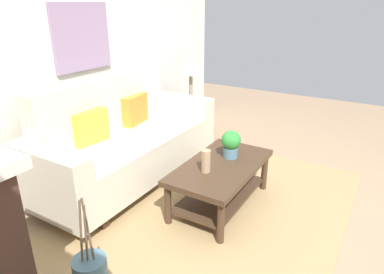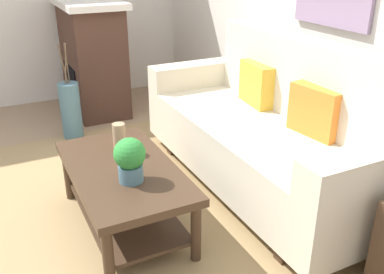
{
  "view_description": "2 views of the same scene",
  "coord_description": "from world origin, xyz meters",
  "px_view_note": "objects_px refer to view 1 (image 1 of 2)",
  "views": [
    {
      "loc": [
        -2.38,
        -0.71,
        1.8
      ],
      "look_at": [
        0.19,
        0.84,
        0.6
      ],
      "focal_mm": 31.99,
      "sensor_mm": 36.0,
      "label": 1
    },
    {
      "loc": [
        2.38,
        -0.15,
        1.65
      ],
      "look_at": [
        0.05,
        1.0,
        0.5
      ],
      "focal_mm": 40.3,
      "sensor_mm": 36.0,
      "label": 2
    }
  ],
  "objects_px": {
    "potted_plant_tabletop": "(231,143)",
    "table_lamp": "(191,67)",
    "tabletop_vase": "(206,161)",
    "throw_pillow_mustard": "(90,127)",
    "couch": "(125,142)",
    "framed_painting": "(82,37)",
    "coffee_table": "(221,175)",
    "side_table": "(191,119)",
    "throw_pillow_orange": "(135,109)"
  },
  "relations": [
    {
      "from": "potted_plant_tabletop",
      "to": "table_lamp",
      "type": "distance_m",
      "value": 1.65
    },
    {
      "from": "tabletop_vase",
      "to": "throw_pillow_mustard",
      "type": "bearing_deg",
      "value": 99.14
    },
    {
      "from": "tabletop_vase",
      "to": "couch",
      "type": "bearing_deg",
      "value": 82.12
    },
    {
      "from": "table_lamp",
      "to": "framed_painting",
      "type": "distance_m",
      "value": 1.51
    },
    {
      "from": "throw_pillow_mustard",
      "to": "potted_plant_tabletop",
      "type": "height_order",
      "value": "throw_pillow_mustard"
    },
    {
      "from": "couch",
      "to": "throw_pillow_mustard",
      "type": "bearing_deg",
      "value": 159.09
    },
    {
      "from": "couch",
      "to": "potted_plant_tabletop",
      "type": "bearing_deg",
      "value": -77.86
    },
    {
      "from": "couch",
      "to": "coffee_table",
      "type": "xyz_separation_m",
      "value": [
        0.05,
        -1.09,
        -0.12
      ]
    },
    {
      "from": "tabletop_vase",
      "to": "framed_painting",
      "type": "height_order",
      "value": "framed_painting"
    },
    {
      "from": "throw_pillow_mustard",
      "to": "side_table",
      "type": "bearing_deg",
      "value": -3.22
    },
    {
      "from": "framed_painting",
      "to": "side_table",
      "type": "bearing_deg",
      "value": -17.68
    },
    {
      "from": "potted_plant_tabletop",
      "to": "coffee_table",
      "type": "bearing_deg",
      "value": 177.9
    },
    {
      "from": "throw_pillow_orange",
      "to": "framed_painting",
      "type": "bearing_deg",
      "value": 134.12
    },
    {
      "from": "tabletop_vase",
      "to": "framed_painting",
      "type": "xyz_separation_m",
      "value": [
        0.14,
        1.5,
        0.94
      ]
    },
    {
      "from": "table_lamp",
      "to": "framed_painting",
      "type": "relative_size",
      "value": 0.81
    },
    {
      "from": "coffee_table",
      "to": "framed_painting",
      "type": "distance_m",
      "value": 1.93
    },
    {
      "from": "couch",
      "to": "framed_painting",
      "type": "relative_size",
      "value": 3.04
    },
    {
      "from": "side_table",
      "to": "table_lamp",
      "type": "xyz_separation_m",
      "value": [
        0.0,
        0.0,
        0.71
      ]
    },
    {
      "from": "side_table",
      "to": "table_lamp",
      "type": "relative_size",
      "value": 0.98
    },
    {
      "from": "table_lamp",
      "to": "potted_plant_tabletop",
      "type": "bearing_deg",
      "value": -135.28
    },
    {
      "from": "couch",
      "to": "framed_painting",
      "type": "distance_m",
      "value": 1.14
    },
    {
      "from": "tabletop_vase",
      "to": "potted_plant_tabletop",
      "type": "height_order",
      "value": "potted_plant_tabletop"
    },
    {
      "from": "table_lamp",
      "to": "side_table",
      "type": "bearing_deg",
      "value": 0.0
    },
    {
      "from": "throw_pillow_mustard",
      "to": "table_lamp",
      "type": "distance_m",
      "value": 1.73
    },
    {
      "from": "table_lamp",
      "to": "throw_pillow_orange",
      "type": "bearing_deg",
      "value": 174.74
    },
    {
      "from": "coffee_table",
      "to": "potted_plant_tabletop",
      "type": "relative_size",
      "value": 4.2
    },
    {
      "from": "coffee_table",
      "to": "table_lamp",
      "type": "relative_size",
      "value": 1.93
    },
    {
      "from": "throw_pillow_mustard",
      "to": "side_table",
      "type": "distance_m",
      "value": 1.75
    },
    {
      "from": "potted_plant_tabletop",
      "to": "table_lamp",
      "type": "relative_size",
      "value": 0.46
    },
    {
      "from": "throw_pillow_orange",
      "to": "potted_plant_tabletop",
      "type": "distance_m",
      "value": 1.23
    },
    {
      "from": "couch",
      "to": "throw_pillow_mustard",
      "type": "relative_size",
      "value": 5.95
    },
    {
      "from": "potted_plant_tabletop",
      "to": "framed_painting",
      "type": "distance_m",
      "value": 1.81
    },
    {
      "from": "potted_plant_tabletop",
      "to": "table_lamp",
      "type": "xyz_separation_m",
      "value": [
        1.13,
        1.12,
        0.42
      ]
    },
    {
      "from": "coffee_table",
      "to": "potted_plant_tabletop",
      "type": "distance_m",
      "value": 0.31
    },
    {
      "from": "couch",
      "to": "side_table",
      "type": "distance_m",
      "value": 1.38
    },
    {
      "from": "framed_painting",
      "to": "tabletop_vase",
      "type": "bearing_deg",
      "value": -95.45
    },
    {
      "from": "throw_pillow_mustard",
      "to": "coffee_table",
      "type": "distance_m",
      "value": 1.32
    },
    {
      "from": "throw_pillow_mustard",
      "to": "coffee_table",
      "type": "xyz_separation_m",
      "value": [
        0.38,
        -1.21,
        -0.37
      ]
    },
    {
      "from": "table_lamp",
      "to": "couch",
      "type": "bearing_deg",
      "value": -178.72
    },
    {
      "from": "tabletop_vase",
      "to": "potted_plant_tabletop",
      "type": "relative_size",
      "value": 0.76
    },
    {
      "from": "throw_pillow_orange",
      "to": "table_lamp",
      "type": "relative_size",
      "value": 0.63
    },
    {
      "from": "tabletop_vase",
      "to": "side_table",
      "type": "distance_m",
      "value": 1.87
    },
    {
      "from": "potted_plant_tabletop",
      "to": "side_table",
      "type": "bearing_deg",
      "value": 44.72
    },
    {
      "from": "throw_pillow_mustard",
      "to": "throw_pillow_orange",
      "type": "distance_m",
      "value": 0.66
    },
    {
      "from": "coffee_table",
      "to": "framed_painting",
      "type": "xyz_separation_m",
      "value": [
        -0.05,
        1.55,
        1.15
      ]
    },
    {
      "from": "table_lamp",
      "to": "framed_painting",
      "type": "height_order",
      "value": "framed_painting"
    },
    {
      "from": "throw_pillow_orange",
      "to": "table_lamp",
      "type": "height_order",
      "value": "table_lamp"
    },
    {
      "from": "throw_pillow_orange",
      "to": "throw_pillow_mustard",
      "type": "bearing_deg",
      "value": 180.0
    },
    {
      "from": "potted_plant_tabletop",
      "to": "table_lamp",
      "type": "bearing_deg",
      "value": 44.72
    },
    {
      "from": "throw_pillow_mustard",
      "to": "table_lamp",
      "type": "xyz_separation_m",
      "value": [
        1.7,
        -0.1,
        0.31
      ]
    }
  ]
}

